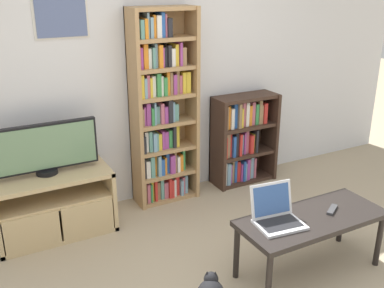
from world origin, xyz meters
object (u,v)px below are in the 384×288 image
Objects in this scene: bookshelf_tall at (161,112)px; bookshelf_short at (240,139)px; tv_stand at (54,203)px; coffee_table at (312,223)px; laptop at (276,214)px; television at (44,149)px; remote_near_laptop at (332,210)px.

bookshelf_tall is 1.95× the size of bookshelf_short.
tv_stand is at bearing -175.77° from bookshelf_short.
bookshelf_tall reaches higher than coffee_table.
bookshelf_tall is at bearing 103.06° from laptop.
bookshelf_tall is (1.13, 0.13, 0.13)m from television.
television is 2.07m from bookshelf_short.
laptop is (1.29, -1.41, 0.25)m from tv_stand.
television is at bearing 138.83° from laptop.
bookshelf_short is at bearing 74.66° from coffee_table.
bookshelf_short is 1.65m from remote_near_laptop.
bookshelf_short is at bearing -0.62° from bookshelf_tall.
laptop is (0.18, -1.57, -0.38)m from bookshelf_tall.
bookshelf_short is at bearing 3.43° from television.
bookshelf_tall reaches higher than remote_near_laptop.
bookshelf_tall reaches higher than bookshelf_short.
bookshelf_tall is at bearing 179.38° from bookshelf_short.
bookshelf_tall is at bearing -9.68° from remote_near_laptop.
tv_stand is 2.75× the size of laptop.
television is at bearing -176.57° from bookshelf_short.
television is at bearing 125.46° from tv_stand.
laptop is at bearing -47.63° from tv_stand.
bookshelf_short reaches higher than coffee_table.
television reaches higher than coffee_table.
tv_stand is at bearing 18.51° from remote_near_laptop.
bookshelf_tall is (1.11, 0.16, 0.63)m from tv_stand.
bookshelf_short is 0.85× the size of coffee_table.
tv_stand is 2.31m from remote_near_laptop.
remote_near_laptop is (1.77, -1.48, 0.20)m from tv_stand.
remote_near_laptop is at bearing -1.27° from coffee_table.
bookshelf_short is (2.02, 0.15, 0.20)m from tv_stand.
coffee_table is 7.14× the size of remote_near_laptop.
television is 1.96m from laptop.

